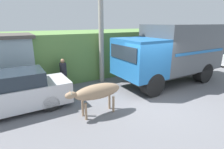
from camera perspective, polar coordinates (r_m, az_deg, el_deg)
ground_plane at (r=8.27m, az=13.73°, el=-7.93°), size 60.00×60.00×0.00m
hillside_embankment at (r=13.02m, az=-5.86°, el=7.81°), size 32.00×5.02×2.78m
cargo_truck at (r=10.42m, az=19.15°, el=7.16°), size 6.36×2.49×3.27m
brown_cow at (r=6.49m, az=-4.91°, el=-5.71°), size 2.16×0.57×1.21m
parked_suv at (r=7.81m, az=-31.23°, el=-5.35°), size 4.75×1.73×1.58m
pedestrian_on_hill at (r=9.31m, az=-15.56°, el=0.52°), size 0.36×0.36×1.62m
utility_pole at (r=9.89m, az=-3.57°, el=14.41°), size 0.90×0.28×5.79m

